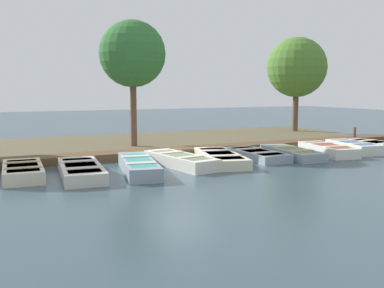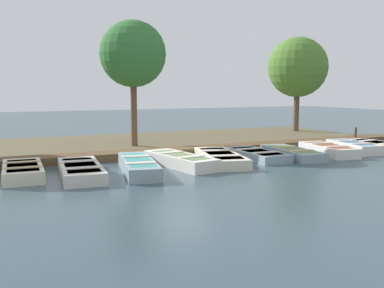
{
  "view_description": "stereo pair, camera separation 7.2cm",
  "coord_description": "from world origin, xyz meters",
  "px_view_note": "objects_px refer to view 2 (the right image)",
  "views": [
    {
      "loc": [
        14.22,
        -6.08,
        2.58
      ],
      "look_at": [
        0.5,
        0.43,
        0.65
      ],
      "focal_mm": 40.0,
      "sensor_mm": 36.0,
      "label": 1
    },
    {
      "loc": [
        14.25,
        -6.02,
        2.58
      ],
      "look_at": [
        0.5,
        0.43,
        0.65
      ],
      "focal_mm": 40.0,
      "sensor_mm": 36.0,
      "label": 2
    }
  ],
  "objects_px": {
    "rowboat_9": "(328,149)",
    "park_tree_center": "(298,68)",
    "rowboat_5": "(180,160)",
    "rowboat_10": "(353,147)",
    "rowboat_3": "(81,170)",
    "rowboat_4": "(138,166)",
    "rowboat_8": "(292,153)",
    "park_tree_left": "(133,54)",
    "rowboat_11": "(378,145)",
    "rowboat_2": "(23,171)",
    "rowboat_6": "(220,158)",
    "mooring_post_far": "(355,135)",
    "rowboat_7": "(257,155)"
  },
  "relations": [
    {
      "from": "rowboat_11",
      "to": "park_tree_center",
      "type": "bearing_deg",
      "value": 165.27
    },
    {
      "from": "rowboat_2",
      "to": "rowboat_11",
      "type": "distance_m",
      "value": 14.48
    },
    {
      "from": "park_tree_center",
      "to": "rowboat_8",
      "type": "bearing_deg",
      "value": -39.52
    },
    {
      "from": "rowboat_11",
      "to": "rowboat_3",
      "type": "bearing_deg",
      "value": -92.97
    },
    {
      "from": "rowboat_4",
      "to": "rowboat_9",
      "type": "relative_size",
      "value": 1.21
    },
    {
      "from": "rowboat_7",
      "to": "rowboat_10",
      "type": "relative_size",
      "value": 1.03
    },
    {
      "from": "rowboat_4",
      "to": "rowboat_8",
      "type": "relative_size",
      "value": 1.14
    },
    {
      "from": "rowboat_4",
      "to": "mooring_post_far",
      "type": "distance_m",
      "value": 12.18
    },
    {
      "from": "rowboat_3",
      "to": "rowboat_7",
      "type": "xyz_separation_m",
      "value": [
        -0.52,
        6.62,
        -0.03
      ]
    },
    {
      "from": "rowboat_8",
      "to": "rowboat_2",
      "type": "bearing_deg",
      "value": -85.9
    },
    {
      "from": "rowboat_7",
      "to": "rowboat_11",
      "type": "bearing_deg",
      "value": 89.9
    },
    {
      "from": "rowboat_4",
      "to": "rowboat_6",
      "type": "xyz_separation_m",
      "value": [
        -0.42,
        3.18,
        -0.03
      ]
    },
    {
      "from": "rowboat_9",
      "to": "mooring_post_far",
      "type": "distance_m",
      "value": 4.49
    },
    {
      "from": "rowboat_2",
      "to": "rowboat_9",
      "type": "relative_size",
      "value": 0.94
    },
    {
      "from": "park_tree_center",
      "to": "rowboat_6",
      "type": "bearing_deg",
      "value": -51.5
    },
    {
      "from": "rowboat_2",
      "to": "park_tree_left",
      "type": "height_order",
      "value": "park_tree_left"
    },
    {
      "from": "rowboat_9",
      "to": "rowboat_11",
      "type": "distance_m",
      "value": 3.1
    },
    {
      "from": "rowboat_8",
      "to": "park_tree_left",
      "type": "height_order",
      "value": "park_tree_left"
    },
    {
      "from": "rowboat_4",
      "to": "rowboat_8",
      "type": "xyz_separation_m",
      "value": [
        -0.38,
        6.29,
        -0.04
      ]
    },
    {
      "from": "rowboat_3",
      "to": "mooring_post_far",
      "type": "bearing_deg",
      "value": 105.64
    },
    {
      "from": "rowboat_3",
      "to": "rowboat_10",
      "type": "distance_m",
      "value": 11.3
    },
    {
      "from": "rowboat_4",
      "to": "rowboat_2",
      "type": "bearing_deg",
      "value": -91.42
    },
    {
      "from": "rowboat_4",
      "to": "rowboat_6",
      "type": "distance_m",
      "value": 3.21
    },
    {
      "from": "rowboat_5",
      "to": "rowboat_6",
      "type": "bearing_deg",
      "value": 80.05
    },
    {
      "from": "rowboat_7",
      "to": "rowboat_9",
      "type": "bearing_deg",
      "value": 84.52
    },
    {
      "from": "rowboat_5",
      "to": "rowboat_10",
      "type": "bearing_deg",
      "value": 80.4
    },
    {
      "from": "rowboat_3",
      "to": "rowboat_4",
      "type": "distance_m",
      "value": 1.77
    },
    {
      "from": "rowboat_3",
      "to": "rowboat_8",
      "type": "bearing_deg",
      "value": 97.02
    },
    {
      "from": "mooring_post_far",
      "to": "park_tree_center",
      "type": "distance_m",
      "value": 6.16
    },
    {
      "from": "rowboat_7",
      "to": "park_tree_center",
      "type": "relative_size",
      "value": 0.51
    },
    {
      "from": "rowboat_5",
      "to": "rowboat_6",
      "type": "relative_size",
      "value": 0.93
    },
    {
      "from": "rowboat_10",
      "to": "mooring_post_far",
      "type": "height_order",
      "value": "mooring_post_far"
    },
    {
      "from": "rowboat_2",
      "to": "rowboat_6",
      "type": "height_order",
      "value": "rowboat_2"
    },
    {
      "from": "rowboat_9",
      "to": "park_tree_center",
      "type": "xyz_separation_m",
      "value": [
        -7.38,
        4.29,
        3.67
      ]
    },
    {
      "from": "rowboat_2",
      "to": "rowboat_3",
      "type": "xyz_separation_m",
      "value": [
        0.59,
        1.58,
        -0.01
      ]
    },
    {
      "from": "rowboat_6",
      "to": "rowboat_9",
      "type": "relative_size",
      "value": 1.21
    },
    {
      "from": "park_tree_center",
      "to": "park_tree_left",
      "type": "bearing_deg",
      "value": -76.89
    },
    {
      "from": "rowboat_10",
      "to": "rowboat_3",
      "type": "bearing_deg",
      "value": -76.74
    },
    {
      "from": "park_tree_center",
      "to": "rowboat_4",
      "type": "bearing_deg",
      "value": -58.0
    },
    {
      "from": "rowboat_2",
      "to": "park_tree_left",
      "type": "xyz_separation_m",
      "value": [
        -4.46,
        4.86,
        3.88
      ]
    },
    {
      "from": "rowboat_11",
      "to": "mooring_post_far",
      "type": "relative_size",
      "value": 3.82
    },
    {
      "from": "rowboat_7",
      "to": "rowboat_2",
      "type": "bearing_deg",
      "value": -90.22
    },
    {
      "from": "rowboat_3",
      "to": "rowboat_7",
      "type": "relative_size",
      "value": 1.18
    },
    {
      "from": "rowboat_3",
      "to": "rowboat_9",
      "type": "distance_m",
      "value": 9.81
    },
    {
      "from": "rowboat_11",
      "to": "rowboat_4",
      "type": "bearing_deg",
      "value": -91.97
    },
    {
      "from": "rowboat_5",
      "to": "rowboat_10",
      "type": "relative_size",
      "value": 1.21
    },
    {
      "from": "rowboat_9",
      "to": "mooring_post_far",
      "type": "bearing_deg",
      "value": 131.37
    },
    {
      "from": "rowboat_3",
      "to": "rowboat_6",
      "type": "height_order",
      "value": "rowboat_3"
    },
    {
      "from": "rowboat_10",
      "to": "rowboat_6",
      "type": "bearing_deg",
      "value": -78.13
    },
    {
      "from": "park_tree_left",
      "to": "rowboat_5",
      "type": "bearing_deg",
      "value": 1.34
    }
  ]
}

